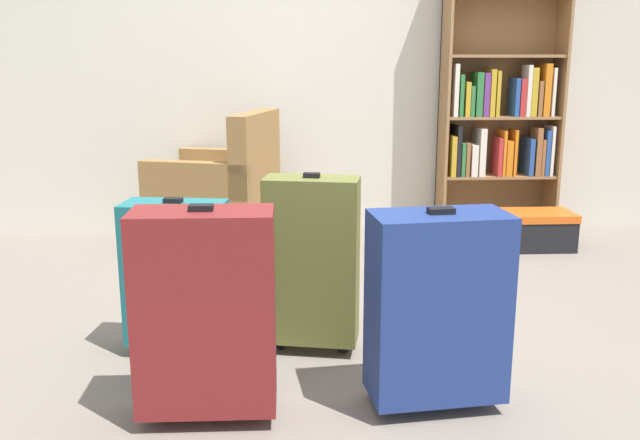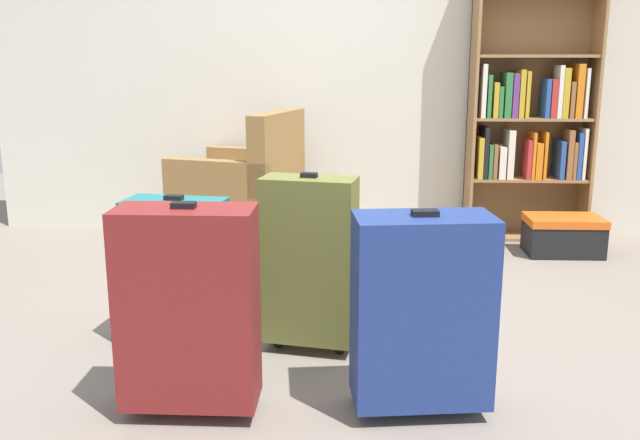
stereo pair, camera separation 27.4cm
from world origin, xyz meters
The scene contains 10 objects.
ground_plane centered at (0.00, 0.00, 0.00)m, with size 8.83×8.83×0.00m, color slate.
back_wall centered at (0.00, 2.12, 1.30)m, with size 5.05×0.10×2.60m, color beige.
bookshelf centered at (1.25, 1.93, 1.08)m, with size 0.82×0.28×2.06m.
armchair centered at (-0.68, 1.61, 0.32)m, with size 0.87×0.87×0.90m.
mug centered at (-0.12, 1.41, 0.05)m, with size 0.12×0.08×0.10m.
storage_box centered at (1.40, 1.50, 0.13)m, with size 0.48×0.30×0.25m.
suitcase_olive centered at (-0.14, -0.05, 0.40)m, with size 0.42×0.26×0.78m.
suitcase_navy_blue centered at (0.28, -0.57, 0.38)m, with size 0.50×0.30×0.74m.
suitcase_teal centered at (-0.71, -0.03, 0.35)m, with size 0.45×0.27×0.67m.
suitcase_dark_red centered at (-0.53, -0.62, 0.40)m, with size 0.47×0.23×0.77m.
Camera 1 is at (-0.25, -2.84, 1.24)m, focal length 38.80 mm.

